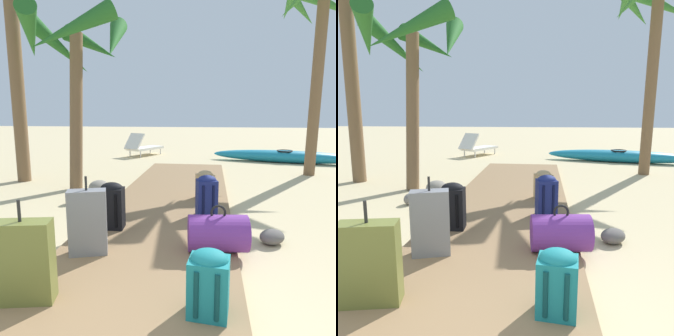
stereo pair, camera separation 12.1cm
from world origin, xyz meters
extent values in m
plane|color=#CCB789|center=(0.00, 3.01, 0.00)|extent=(60.00, 60.00, 0.00)
cube|color=olive|center=(0.00, 3.77, 0.04)|extent=(1.89, 7.53, 0.08)
cube|color=tan|center=(0.56, 3.95, 0.28)|extent=(0.33, 0.32, 0.41)
ellipsoid|color=tan|center=(0.56, 3.95, 0.49)|extent=(0.32, 0.30, 0.13)
cylinder|color=brown|center=(0.54, 3.81, 0.28)|extent=(0.05, 0.05, 0.33)
cylinder|color=brown|center=(0.67, 3.86, 0.28)|extent=(0.05, 0.05, 0.33)
cube|color=black|center=(-0.55, 2.39, 0.34)|extent=(0.30, 0.24, 0.51)
ellipsoid|color=black|center=(-0.55, 2.39, 0.59)|extent=(0.28, 0.22, 0.14)
cylinder|color=black|center=(-0.62, 2.27, 0.34)|extent=(0.04, 0.04, 0.41)
cylinder|color=black|center=(-0.47, 2.28, 0.34)|extent=(0.04, 0.04, 0.41)
cube|color=navy|center=(0.60, 3.02, 0.34)|extent=(0.32, 0.29, 0.51)
ellipsoid|color=navy|center=(0.60, 3.02, 0.59)|extent=(0.30, 0.28, 0.14)
cylinder|color=black|center=(0.56, 2.89, 0.34)|extent=(0.04, 0.04, 0.41)
cylinder|color=black|center=(0.70, 2.92, 0.34)|extent=(0.04, 0.04, 0.41)
cube|color=#197A7F|center=(0.66, 0.82, 0.29)|extent=(0.31, 0.27, 0.42)
ellipsoid|color=#197A7F|center=(0.66, 0.82, 0.50)|extent=(0.29, 0.25, 0.14)
cylinder|color=#0C3D3F|center=(0.57, 0.70, 0.29)|extent=(0.04, 0.04, 0.33)
cylinder|color=#0C3D3F|center=(0.71, 0.69, 0.29)|extent=(0.04, 0.04, 0.33)
cube|color=slate|center=(-0.57, 1.65, 0.41)|extent=(0.41, 0.28, 0.67)
cylinder|color=black|center=(-0.57, 1.65, 0.82)|extent=(0.02, 0.02, 0.14)
cylinder|color=#6B2D84|center=(0.74, 1.89, 0.27)|extent=(0.65, 0.46, 0.38)
torus|color=black|center=(0.74, 1.89, 0.49)|extent=(0.17, 0.04, 0.16)
cube|color=olive|center=(-0.73, 0.79, 0.40)|extent=(0.46, 0.27, 0.64)
cylinder|color=black|center=(-0.73, 0.79, 0.80)|extent=(0.02, 0.02, 0.16)
cylinder|color=brown|center=(-3.48, 5.17, 2.24)|extent=(0.28, 0.28, 4.49)
cylinder|color=brown|center=(3.04, 6.70, 2.12)|extent=(0.26, 0.38, 4.25)
cone|color=#387A33|center=(3.40, 7.38, 4.08)|extent=(1.49, 1.02, 1.11)
cone|color=#387A33|center=(2.64, 7.25, 4.07)|extent=(1.29, 1.08, 1.05)
cylinder|color=brown|center=(-2.01, 4.77, 1.52)|extent=(0.25, 0.60, 3.06)
cone|color=#236023|center=(-1.22, 4.89, 2.89)|extent=(0.60, 1.59, 1.13)
cone|color=#236023|center=(-1.89, 5.39, 2.91)|extent=(1.34, 0.60, 0.90)
cone|color=#236023|center=(-2.54, 5.30, 2.85)|extent=(1.26, 1.25, 1.20)
cone|color=#236023|center=(-2.67, 4.44, 2.93)|extent=(0.98, 1.50, 0.90)
cone|color=#236023|center=(-1.69, 4.07, 2.90)|extent=(1.53, 0.96, 1.03)
cube|color=white|center=(-1.68, 9.79, 0.26)|extent=(1.19, 1.52, 0.08)
cube|color=white|center=(-1.96, 9.27, 0.54)|extent=(0.73, 0.67, 0.55)
cylinder|color=silver|center=(-1.63, 10.40, 0.11)|extent=(0.04, 0.04, 0.22)
cylinder|color=silver|center=(-1.21, 10.17, 0.11)|extent=(0.04, 0.04, 0.22)
cylinder|color=silver|center=(-2.16, 9.41, 0.11)|extent=(0.04, 0.04, 0.22)
cylinder|color=silver|center=(-1.73, 9.18, 0.11)|extent=(0.04, 0.04, 0.22)
ellipsoid|color=teal|center=(2.88, 8.73, 0.19)|extent=(4.40, 1.54, 0.37)
torus|color=black|center=(2.88, 8.73, 0.35)|extent=(0.59, 0.59, 0.05)
ellipsoid|color=gray|center=(-1.39, 4.22, 0.14)|extent=(0.46, 0.47, 0.27)
ellipsoid|color=#5B5651|center=(1.37, 2.34, 0.08)|extent=(0.40, 0.39, 0.17)
ellipsoid|color=slate|center=(-1.64, 3.59, 0.09)|extent=(0.20, 0.26, 0.19)
camera|label=1|loc=(0.65, -1.26, 1.50)|focal=33.81mm
camera|label=2|loc=(0.53, -1.27, 1.50)|focal=33.81mm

